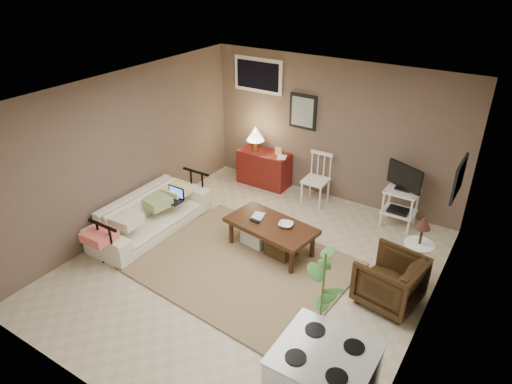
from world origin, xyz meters
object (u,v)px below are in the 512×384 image
Objects in this scene: red_console at (263,165)px; side_table at (420,243)px; coffee_table at (270,235)px; potted_plant at (321,311)px; tv_stand at (402,195)px; sofa at (150,209)px; armchair at (390,278)px; spindle_chair at (316,180)px.

red_console is 3.46m from side_table.
potted_plant reaches higher than coffee_table.
tv_stand reaches higher than coffee_table.
red_console is at bearing 156.48° from side_table.
potted_plant is (3.32, -1.05, 0.41)m from sofa.
side_table is at bearing 172.06° from armchair.
sofa is at bearing -104.68° from red_console.
sofa is 1.90× the size of tv_stand.
side_table is 0.63m from armchair.
spindle_chair is 0.59× the size of potted_plant.
tv_stand is (1.44, 0.01, 0.14)m from spindle_chair.
red_console reaches higher than spindle_chair.
sofa is at bearing -163.86° from coffee_table.
potted_plant is (-0.28, -1.43, 0.44)m from armchair.
side_table is at bearing -23.52° from red_console.
coffee_table is at bearing -168.47° from side_table.
sofa is 3.88m from side_table.
red_console is 1.13m from spindle_chair.
tv_stand is at bearing 51.15° from coffee_table.
potted_plant is at bearing -107.58° from sofa.
tv_stand is 1.04× the size of side_table.
sofa is 1.32× the size of potted_plant.
sofa is 2.78× the size of armchair.
red_console is 1.05× the size of tv_stand.
red_console is 0.73× the size of potted_plant.
coffee_table is 2.16m from tv_stand.
potted_plant reaches higher than sofa.
potted_plant reaches higher than spindle_chair.
armchair is at bearing -44.11° from spindle_chair.
spindle_chair reaches higher than sofa.
sofa is 2.79m from spindle_chair.
tv_stand is at bearing 0.37° from spindle_chair.
tv_stand is (3.16, 2.20, 0.16)m from sofa.
tv_stand is 0.70× the size of potted_plant.
spindle_chair is at bearing -38.33° from sofa.
armchair is (3.00, -1.93, -0.02)m from red_console.
side_table is (0.60, -1.27, 0.07)m from tv_stand.
sofa is 2.26× the size of spindle_chair.
sofa is 1.81× the size of red_console.
spindle_chair is 1.44m from tv_stand.
armchair is (1.78, -0.15, 0.09)m from coffee_table.
sofa reaches higher than coffee_table.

